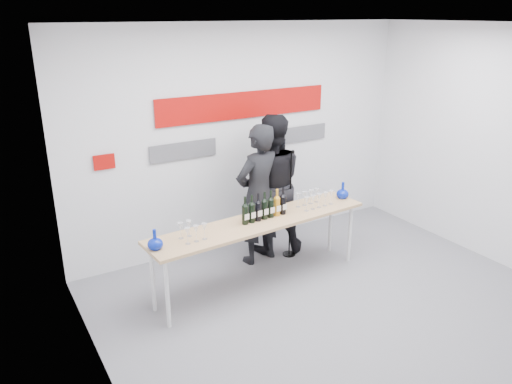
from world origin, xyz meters
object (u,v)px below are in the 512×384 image
at_px(presenter_right, 270,185).
at_px(mic_stand, 290,224).
at_px(presenter_left, 259,195).
at_px(tasting_table, 260,225).

height_order(presenter_right, mic_stand, presenter_right).
bearing_deg(presenter_right, presenter_left, 53.73).
height_order(presenter_left, mic_stand, presenter_left).
bearing_deg(presenter_left, presenter_right, -157.07).
height_order(tasting_table, presenter_left, presenter_left).
bearing_deg(presenter_left, tasting_table, 51.07).
bearing_deg(presenter_right, mic_stand, 133.80).
height_order(tasting_table, presenter_right, presenter_right).
xyz_separation_m(tasting_table, mic_stand, (0.73, 0.45, -0.32)).
bearing_deg(tasting_table, presenter_left, 57.03).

